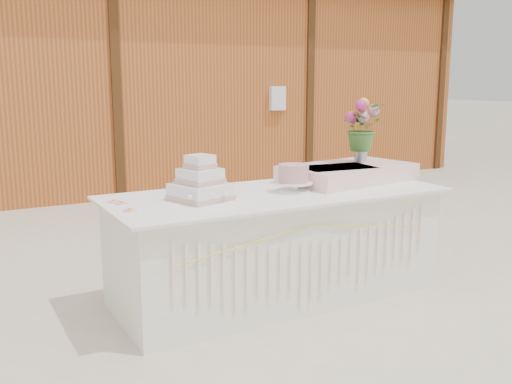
% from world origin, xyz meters
% --- Properties ---
extents(ground, '(80.00, 80.00, 0.00)m').
position_xyz_m(ground, '(0.00, 0.00, 0.00)').
color(ground, beige).
rests_on(ground, ground).
extents(barn, '(12.60, 4.60, 3.30)m').
position_xyz_m(barn, '(-0.01, 5.99, 1.68)').
color(barn, '#B05724').
rests_on(barn, ground).
extents(cake_table, '(2.40, 1.00, 0.77)m').
position_xyz_m(cake_table, '(0.00, -0.00, 0.39)').
color(cake_table, white).
rests_on(cake_table, ground).
extents(wedding_cake, '(0.41, 0.41, 0.30)m').
position_xyz_m(wedding_cake, '(-0.58, 0.00, 0.87)').
color(wedding_cake, white).
rests_on(wedding_cake, cake_table).
extents(pink_cake_stand, '(0.27, 0.27, 0.20)m').
position_xyz_m(pink_cake_stand, '(0.11, -0.05, 0.88)').
color(pink_cake_stand, white).
rests_on(pink_cake_stand, cake_table).
extents(satin_runner, '(1.09, 0.73, 0.13)m').
position_xyz_m(satin_runner, '(0.72, 0.13, 0.83)').
color(satin_runner, '#FFCECD').
rests_on(satin_runner, cake_table).
extents(flower_vase, '(0.10, 0.10, 0.14)m').
position_xyz_m(flower_vase, '(0.90, 0.20, 0.97)').
color(flower_vase, silver).
rests_on(flower_vase, satin_runner).
extents(bouquet, '(0.40, 0.36, 0.38)m').
position_xyz_m(bouquet, '(0.90, 0.20, 1.23)').
color(bouquet, '#41712D').
rests_on(bouquet, flower_vase).
extents(loose_flowers, '(0.26, 0.41, 0.02)m').
position_xyz_m(loose_flowers, '(-1.02, 0.04, 0.78)').
color(loose_flowers, '#FF9BBB').
rests_on(loose_flowers, cake_table).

